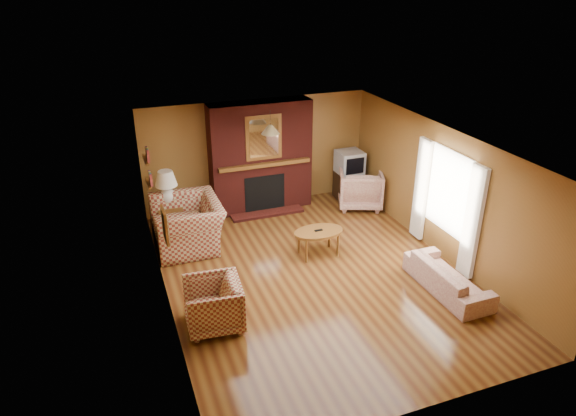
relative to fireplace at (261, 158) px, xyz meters
name	(u,v)px	position (x,y,z in m)	size (l,w,h in m)	color
floor	(314,275)	(0.00, -2.98, -1.18)	(6.50, 6.50, 0.00)	#47230F
ceiling	(317,144)	(0.00, -2.98, 1.22)	(6.50, 6.50, 0.00)	white
wall_back	(257,153)	(0.00, 0.27, 0.02)	(6.50, 6.50, 0.00)	brown
wall_front	(429,331)	(0.00, -6.23, 0.02)	(6.50, 6.50, 0.00)	brown
wall_left	(162,238)	(-2.50, -2.98, 0.02)	(6.50, 6.50, 0.00)	brown
wall_right	(442,192)	(2.50, -2.98, 0.02)	(6.50, 6.50, 0.00)	brown
fireplace	(261,158)	(0.00, 0.00, 0.00)	(2.20, 0.82, 2.40)	#48130F
window_right	(446,201)	(2.45, -3.18, -0.06)	(0.10, 1.85, 2.00)	beige
bookshelf	(148,167)	(-2.44, -1.08, 0.48)	(0.09, 0.55, 0.71)	brown
botanical_print	(165,225)	(-2.47, -3.28, 0.37)	(0.05, 0.40, 0.50)	brown
pendant_light	(270,129)	(0.00, -0.68, 0.82)	(0.36, 0.36, 0.48)	black
plaid_loveseat	(188,224)	(-1.85, -1.17, -0.72)	(1.42, 1.24, 0.93)	maroon
plaid_armchair	(213,305)	(-1.95, -3.77, -0.80)	(0.81, 0.83, 0.76)	maroon
floral_sofa	(448,277)	(1.90, -4.19, -0.94)	(1.68, 0.66, 0.49)	beige
floral_armchair	(360,188)	(2.09, -0.67, -0.75)	(0.93, 0.96, 0.87)	beige
coffee_table	(318,234)	(0.35, -2.35, -0.74)	(0.94, 0.58, 0.52)	brown
side_table	(170,219)	(-2.10, -0.53, -0.86)	(0.48, 0.48, 0.64)	brown
table_lamp	(167,186)	(-2.10, -0.53, -0.15)	(0.43, 0.43, 0.71)	silver
tv_stand	(348,185)	(2.05, -0.18, -0.87)	(0.58, 0.53, 0.63)	black
crt_tv	(350,162)	(2.05, -0.19, -0.29)	(0.56, 0.56, 0.51)	#A5A7AD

